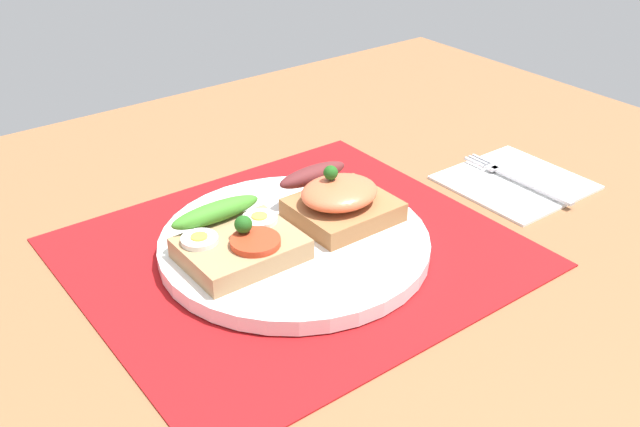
{
  "coord_description": "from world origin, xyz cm",
  "views": [
    {
      "loc": [
        -32.62,
        -47.12,
        37.09
      ],
      "look_at": [
        3.0,
        0.0,
        3.26
      ],
      "focal_mm": 40.44,
      "sensor_mm": 36.0,
      "label": 1
    }
  ],
  "objects_px": {
    "sandwich_salmon": "(337,198)",
    "napkin": "(515,181)",
    "fork": "(514,177)",
    "sandwich_egg_tomato": "(238,242)",
    "plate": "(295,244)"
  },
  "relations": [
    {
      "from": "napkin",
      "to": "sandwich_egg_tomato",
      "type": "bearing_deg",
      "value": 173.8
    },
    {
      "from": "sandwich_egg_tomato",
      "to": "sandwich_salmon",
      "type": "height_order",
      "value": "sandwich_salmon"
    },
    {
      "from": "plate",
      "to": "napkin",
      "type": "relative_size",
      "value": 1.84
    },
    {
      "from": "plate",
      "to": "fork",
      "type": "xyz_separation_m",
      "value": [
        0.28,
        -0.03,
        -0.0
      ]
    },
    {
      "from": "plate",
      "to": "fork",
      "type": "height_order",
      "value": "plate"
    },
    {
      "from": "sandwich_salmon",
      "to": "sandwich_egg_tomato",
      "type": "bearing_deg",
      "value": -178.86
    },
    {
      "from": "napkin",
      "to": "plate",
      "type": "bearing_deg",
      "value": 173.43
    },
    {
      "from": "sandwich_egg_tomato",
      "to": "fork",
      "type": "bearing_deg",
      "value": -5.95
    },
    {
      "from": "sandwich_egg_tomato",
      "to": "napkin",
      "type": "height_order",
      "value": "sandwich_egg_tomato"
    },
    {
      "from": "sandwich_salmon",
      "to": "napkin",
      "type": "bearing_deg",
      "value": -9.88
    },
    {
      "from": "plate",
      "to": "sandwich_salmon",
      "type": "height_order",
      "value": "sandwich_salmon"
    },
    {
      "from": "sandwich_salmon",
      "to": "fork",
      "type": "relative_size",
      "value": 0.68
    },
    {
      "from": "sandwich_egg_tomato",
      "to": "sandwich_salmon",
      "type": "bearing_deg",
      "value": 1.14
    },
    {
      "from": "fork",
      "to": "sandwich_salmon",
      "type": "bearing_deg",
      "value": 170.48
    },
    {
      "from": "sandwich_egg_tomato",
      "to": "sandwich_salmon",
      "type": "relative_size",
      "value": 1.04
    }
  ]
}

